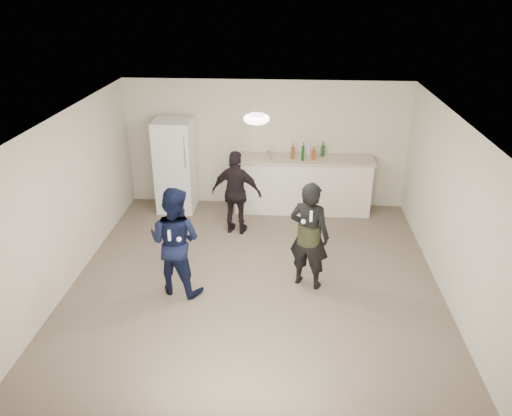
# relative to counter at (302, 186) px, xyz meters

# --- Properties ---
(floor) EXTENTS (6.00, 6.00, 0.00)m
(floor) POSITION_rel_counter_xyz_m (-0.74, -2.67, -0.53)
(floor) COLOR #6B5B4C
(floor) RESTS_ON ground
(ceiling) EXTENTS (6.00, 6.00, 0.00)m
(ceiling) POSITION_rel_counter_xyz_m (-0.74, -2.67, 1.98)
(ceiling) COLOR silver
(ceiling) RESTS_ON wall_back
(wall_back) EXTENTS (6.00, 0.00, 6.00)m
(wall_back) POSITION_rel_counter_xyz_m (-0.74, 0.33, 0.72)
(wall_back) COLOR beige
(wall_back) RESTS_ON floor
(wall_front) EXTENTS (6.00, 0.00, 6.00)m
(wall_front) POSITION_rel_counter_xyz_m (-0.74, -5.67, 0.72)
(wall_front) COLOR beige
(wall_front) RESTS_ON floor
(wall_left) EXTENTS (0.00, 6.00, 6.00)m
(wall_left) POSITION_rel_counter_xyz_m (-3.49, -2.67, 0.72)
(wall_left) COLOR beige
(wall_left) RESTS_ON floor
(wall_right) EXTENTS (0.00, 6.00, 6.00)m
(wall_right) POSITION_rel_counter_xyz_m (2.01, -2.67, 0.72)
(wall_right) COLOR beige
(wall_right) RESTS_ON floor
(counter) EXTENTS (2.60, 0.56, 1.05)m
(counter) POSITION_rel_counter_xyz_m (0.00, 0.00, 0.00)
(counter) COLOR white
(counter) RESTS_ON floor
(counter_top) EXTENTS (2.68, 0.64, 0.04)m
(counter_top) POSITION_rel_counter_xyz_m (0.00, 0.00, 0.55)
(counter_top) COLOR beige
(counter_top) RESTS_ON counter
(fridge) EXTENTS (0.70, 0.70, 1.80)m
(fridge) POSITION_rel_counter_xyz_m (-2.47, -0.07, 0.38)
(fridge) COLOR white
(fridge) RESTS_ON floor
(fridge_handle) EXTENTS (0.02, 0.02, 0.60)m
(fridge_handle) POSITION_rel_counter_xyz_m (-2.19, -0.44, 0.78)
(fridge_handle) COLOR silver
(fridge_handle) RESTS_ON fridge
(ceiling_dome) EXTENTS (0.36, 0.36, 0.16)m
(ceiling_dome) POSITION_rel_counter_xyz_m (-0.74, -2.37, 1.93)
(ceiling_dome) COLOR white
(ceiling_dome) RESTS_ON ceiling
(shaker) EXTENTS (0.08, 0.08, 0.17)m
(shaker) POSITION_rel_counter_xyz_m (-0.65, -0.06, 0.65)
(shaker) COLOR silver
(shaker) RESTS_ON counter_top
(man) EXTENTS (0.93, 0.81, 1.62)m
(man) POSITION_rel_counter_xyz_m (-1.85, -2.94, 0.29)
(man) COLOR #101A43
(man) RESTS_ON floor
(woman) EXTENTS (0.71, 0.59, 1.65)m
(woman) POSITION_rel_counter_xyz_m (0.05, -2.66, 0.30)
(woman) COLOR black
(woman) RESTS_ON floor
(camo_shorts) EXTENTS (0.34, 0.34, 0.28)m
(camo_shorts) POSITION_rel_counter_xyz_m (0.05, -2.66, 0.32)
(camo_shorts) COLOR #2F391A
(camo_shorts) RESTS_ON woman
(spectator) EXTENTS (0.95, 0.53, 1.53)m
(spectator) POSITION_rel_counter_xyz_m (-1.18, -1.02, 0.24)
(spectator) COLOR black
(spectator) RESTS_ON floor
(remote_man) EXTENTS (0.04, 0.04, 0.15)m
(remote_man) POSITION_rel_counter_xyz_m (-1.85, -3.22, 0.53)
(remote_man) COLOR white
(remote_man) RESTS_ON man
(nunchuk_man) EXTENTS (0.07, 0.07, 0.07)m
(nunchuk_man) POSITION_rel_counter_xyz_m (-1.73, -3.19, 0.45)
(nunchuk_man) COLOR white
(nunchuk_man) RESTS_ON man
(remote_woman) EXTENTS (0.04, 0.04, 0.15)m
(remote_woman) POSITION_rel_counter_xyz_m (0.05, -2.91, 0.72)
(remote_woman) COLOR white
(remote_woman) RESTS_ON woman
(nunchuk_woman) EXTENTS (0.07, 0.07, 0.07)m
(nunchuk_woman) POSITION_rel_counter_xyz_m (-0.05, -2.88, 0.62)
(nunchuk_woman) COLOR white
(nunchuk_woman) RESTS_ON woman
(bottle_cluster) EXTENTS (0.65, 0.36, 0.28)m
(bottle_cluster) POSITION_rel_counter_xyz_m (0.08, 0.01, 0.67)
(bottle_cluster) COLOR #9C4916
(bottle_cluster) RESTS_ON counter_top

